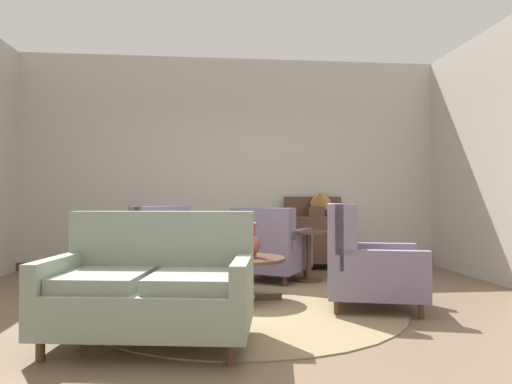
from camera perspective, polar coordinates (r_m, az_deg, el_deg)
The scene contains 13 objects.
ground at distance 4.32m, azimuth -1.11°, elevation -15.14°, with size 9.08×9.08×0.00m, color brown.
wall_back at distance 7.03m, azimuth -2.89°, elevation 3.71°, with size 6.64×0.08×3.25m, color #BCB7AD.
baseboard_back at distance 7.03m, azimuth -2.88°, elevation -9.07°, with size 6.48×0.03×0.12m, color #4C3323.
area_rug at distance 4.61m, azimuth -1.41°, elevation -14.15°, with size 3.11×3.11×0.01m, color #847051.
coffee_table at distance 4.74m, azimuth -1.13°, elevation -9.36°, with size 0.80×0.80×0.46m.
porcelain_vase at distance 4.69m, azimuth -0.50°, elevation -6.56°, with size 0.18×0.18×0.36m.
settee at distance 3.47m, azimuth -13.06°, elevation -11.82°, with size 1.57×1.03×0.97m.
armchair_beside_settee at distance 4.56m, azimuth 13.61°, elevation -8.94°, with size 1.06×0.96×1.02m.
armchair_near_window at distance 5.66m, azimuth -13.58°, elevation -7.34°, with size 1.15×1.14×0.98m.
armchair_near_sideboard at distance 5.87m, azimuth 1.86°, elevation -7.25°, with size 1.15×1.18×0.95m.
side_table at distance 5.85m, azimuth 6.69°, elevation -7.42°, with size 0.52×0.52×0.66m.
sideboard at distance 6.91m, azimuth 7.46°, elevation -5.77°, with size 0.90×0.35×1.10m.
gramophone at distance 6.81m, azimuth 8.00°, elevation -1.12°, with size 0.40×0.47×0.49m.
Camera 1 is at (-0.32, -4.18, 1.07)m, focal length 31.61 mm.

